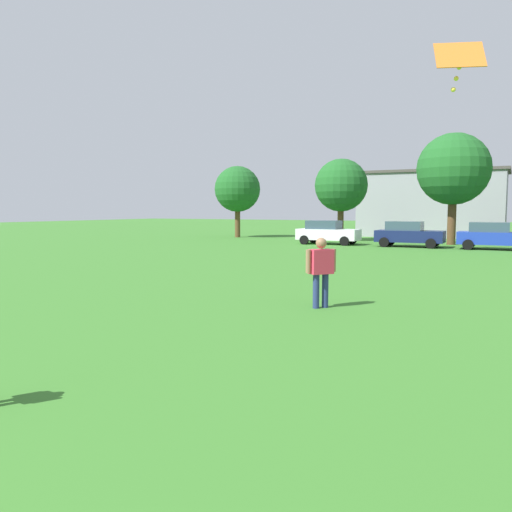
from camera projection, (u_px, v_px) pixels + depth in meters
name	position (u px, v px, depth m)	size (l,w,h in m)	color
ground_plane	(386.00, 253.00, 29.05)	(160.00, 160.00, 0.00)	#387528
adult_bystander	(321.00, 266.00, 12.66)	(0.62, 0.67, 1.76)	navy
kite	(459.00, 59.00, 10.48)	(1.08, 0.76, 1.05)	orange
parked_car_white_0	(327.00, 232.00, 35.87)	(4.30, 2.02, 1.68)	white
parked_car_navy_1	(408.00, 234.00, 33.36)	(4.30, 2.02, 1.68)	#141E4C
parked_car_blue_2	(494.00, 236.00, 31.05)	(4.30, 2.02, 1.68)	#1E38AD
tree_far_left	(237.00, 189.00, 44.57)	(4.01, 4.01, 6.24)	brown
tree_left	(341.00, 186.00, 39.46)	(4.09, 4.09, 6.38)	brown
tree_center_left	(453.00, 169.00, 35.09)	(4.95, 4.95, 7.71)	brown
house_left	(432.00, 204.00, 46.38)	(12.71, 7.39, 5.89)	#9999A3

